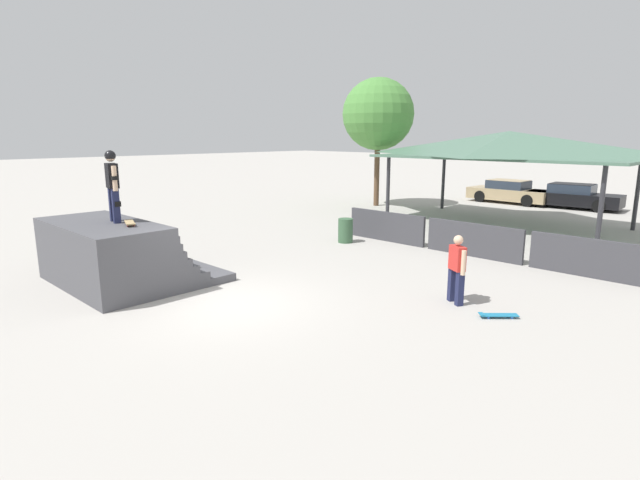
% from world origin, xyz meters
% --- Properties ---
extents(ground_plane, '(160.00, 160.00, 0.00)m').
position_xyz_m(ground_plane, '(0.00, 0.00, 0.00)').
color(ground_plane, '#ADA8A0').
extents(quarter_pipe_ramp, '(4.03, 3.49, 1.61)m').
position_xyz_m(quarter_pipe_ramp, '(-3.32, -0.99, 0.72)').
color(quarter_pipe_ramp, '#4C4C51').
rests_on(quarter_pipe_ramp, ground).
extents(skater_on_deck, '(0.76, 0.32, 1.76)m').
position_xyz_m(skater_on_deck, '(-3.17, -0.98, 2.62)').
color(skater_on_deck, '#1E2347').
rests_on(skater_on_deck, quarter_pipe_ramp).
extents(skateboard_on_deck, '(0.84, 0.47, 0.09)m').
position_xyz_m(skateboard_on_deck, '(-2.50, -0.93, 1.67)').
color(skateboard_on_deck, red).
rests_on(skateboard_on_deck, quarter_pipe_ramp).
extents(bystander_walking, '(0.59, 0.41, 1.57)m').
position_xyz_m(bystander_walking, '(3.69, 3.65, 0.87)').
color(bystander_walking, '#1E2347').
rests_on(bystander_walking, ground).
extents(skateboard_on_ground, '(0.72, 0.70, 0.09)m').
position_xyz_m(skateboard_on_ground, '(4.80, 3.43, 0.06)').
color(skateboard_on_ground, blue).
rests_on(skateboard_on_ground, ground).
extents(barrier_fence, '(9.90, 0.12, 1.05)m').
position_xyz_m(barrier_fence, '(1.84, 8.03, 0.53)').
color(barrier_fence, '#3D3D42').
rests_on(barrier_fence, ground).
extents(pavilion_shelter, '(10.16, 5.54, 3.89)m').
position_xyz_m(pavilion_shelter, '(-0.01, 14.22, 3.32)').
color(pavilion_shelter, '#2D2D33').
rests_on(pavilion_shelter, ground).
extents(tree_beside_pavilion, '(3.72, 3.72, 6.65)m').
position_xyz_m(tree_beside_pavilion, '(-7.45, 15.05, 4.77)').
color(tree_beside_pavilion, brown).
rests_on(tree_beside_pavilion, ground).
extents(trash_bin, '(0.52, 0.52, 0.85)m').
position_xyz_m(trash_bin, '(-2.40, 6.82, 0.42)').
color(trash_bin, '#385B3D').
rests_on(trash_bin, ground).
extents(parked_car_tan, '(4.50, 1.86, 1.27)m').
position_xyz_m(parked_car_tan, '(-2.79, 21.12, 0.60)').
color(parked_car_tan, tan).
rests_on(parked_car_tan, ground).
extents(parked_car_black, '(4.58, 1.99, 1.27)m').
position_xyz_m(parked_car_black, '(0.48, 21.36, 0.60)').
color(parked_car_black, black).
rests_on(parked_car_black, ground).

